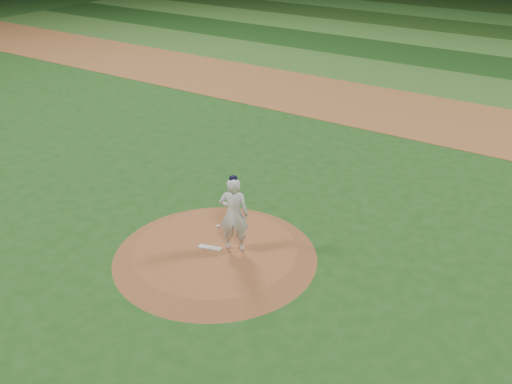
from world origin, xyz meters
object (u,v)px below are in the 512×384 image
at_px(pitcher_on_mound, 234,214).
at_px(pitchers_mound, 215,253).
at_px(rosin_bag, 218,226).
at_px(pitching_rubber, 210,248).

bearing_deg(pitcher_on_mound, pitchers_mound, -146.54).
relative_size(pitchers_mound, rosin_bag, 50.61).
height_order(pitchers_mound, pitcher_on_mound, pitcher_on_mound).
xyz_separation_m(rosin_bag, pitcher_on_mound, (1.05, -0.67, 1.04)).
xyz_separation_m(pitchers_mound, rosin_bag, (-0.61, 0.96, 0.15)).
distance_m(rosin_bag, pitcher_on_mound, 1.62).
bearing_deg(pitcher_on_mound, pitching_rubber, -148.67).
distance_m(pitching_rubber, pitcher_on_mound, 1.24).
bearing_deg(rosin_bag, pitching_rubber, -64.33).
distance_m(pitchers_mound, pitcher_on_mound, 1.30).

